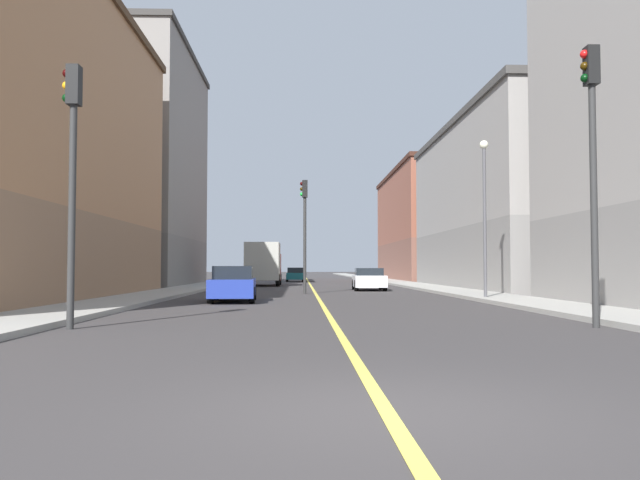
% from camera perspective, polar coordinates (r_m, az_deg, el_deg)
% --- Properties ---
extents(ground_plane, '(400.00, 400.00, 0.00)m').
position_cam_1_polar(ground_plane, '(6.25, 6.01, -15.07)').
color(ground_plane, '#373334').
rests_on(ground_plane, ground).
extents(sidewalk_left, '(2.71, 168.00, 0.15)m').
position_cam_1_polar(sidewalk_left, '(55.71, 6.98, -3.78)').
color(sidewalk_left, '#9E9B93').
rests_on(sidewalk_left, ground).
extents(sidewalk_right, '(2.71, 168.00, 0.15)m').
position_cam_1_polar(sidewalk_right, '(55.49, -8.90, -3.77)').
color(sidewalk_right, '#9E9B93').
rests_on(sidewalk_right, ground).
extents(lane_center_stripe, '(0.16, 154.00, 0.01)m').
position_cam_1_polar(lane_center_stripe, '(55.07, -0.94, -3.88)').
color(lane_center_stripe, '#E5D14C').
rests_on(lane_center_stripe, ground).
extents(building_left_mid, '(9.40, 24.35, 10.93)m').
position_cam_1_polar(building_left_mid, '(44.30, 17.19, 2.96)').
color(building_left_mid, gray).
rests_on(building_left_mid, ground).
extents(building_left_far, '(9.40, 24.69, 11.68)m').
position_cam_1_polar(building_left_far, '(70.07, 10.06, 1.24)').
color(building_left_far, brown).
rests_on(building_left_far, ground).
extents(building_right_midblock, '(9.40, 16.86, 17.63)m').
position_cam_1_polar(building_right_midblock, '(50.52, -16.49, 6.12)').
color(building_right_midblock, slate).
rests_on(building_right_midblock, ground).
extents(traffic_light_left_near, '(0.40, 0.32, 6.48)m').
position_cam_1_polar(traffic_light_left_near, '(16.15, 23.03, 7.69)').
color(traffic_light_left_near, '#2D2D2D').
rests_on(traffic_light_left_near, ground).
extents(traffic_light_right_near, '(0.40, 0.32, 5.92)m').
position_cam_1_polar(traffic_light_right_near, '(15.50, -21.16, 6.87)').
color(traffic_light_right_near, '#2D2D2D').
rests_on(traffic_light_right_near, ground).
extents(traffic_light_median_far, '(0.40, 0.32, 5.96)m').
position_cam_1_polar(traffic_light_median_far, '(33.66, -1.38, 1.78)').
color(traffic_light_median_far, '#2D2D2D').
rests_on(traffic_light_median_far, ground).
extents(street_lamp_left_near, '(0.36, 0.36, 6.56)m').
position_cam_1_polar(street_lamp_left_near, '(27.77, 14.41, 3.40)').
color(street_lamp_left_near, '#4C4C51').
rests_on(street_lamp_left_near, ground).
extents(car_teal, '(1.84, 4.14, 1.37)m').
position_cam_1_polar(car_teal, '(63.50, -2.21, -3.10)').
color(car_teal, '#196670').
rests_on(car_teal, ground).
extents(car_white, '(2.01, 4.50, 1.34)m').
position_cam_1_polar(car_white, '(38.85, 4.36, -3.51)').
color(car_white, white).
rests_on(car_white, ground).
extents(car_blue, '(1.95, 4.55, 1.43)m').
position_cam_1_polar(car_blue, '(26.05, -7.72, -3.93)').
color(car_blue, '#23389E').
rests_on(car_blue, ground).
extents(box_truck, '(2.58, 6.56, 3.21)m').
position_cam_1_polar(box_truck, '(48.87, -5.04, -2.08)').
color(box_truck, maroon).
rests_on(box_truck, ground).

